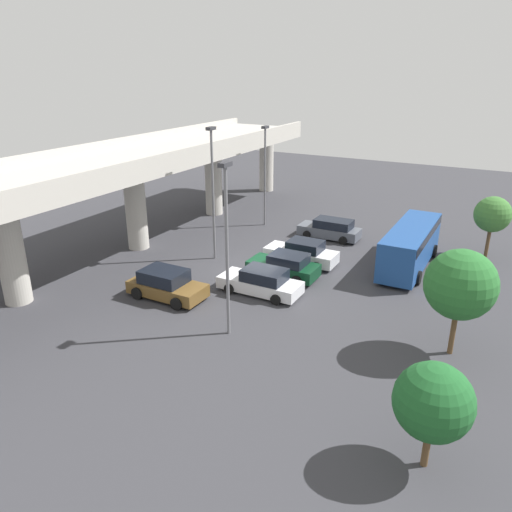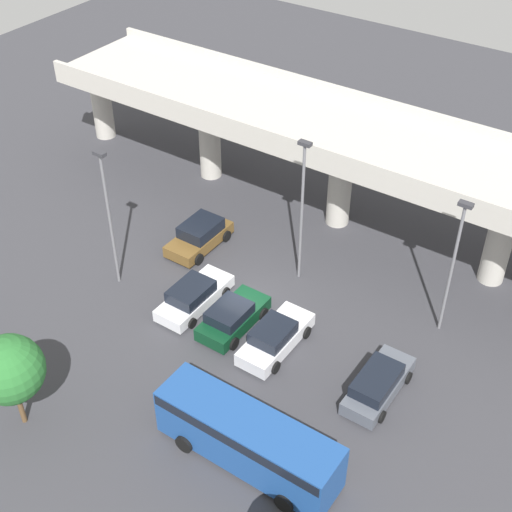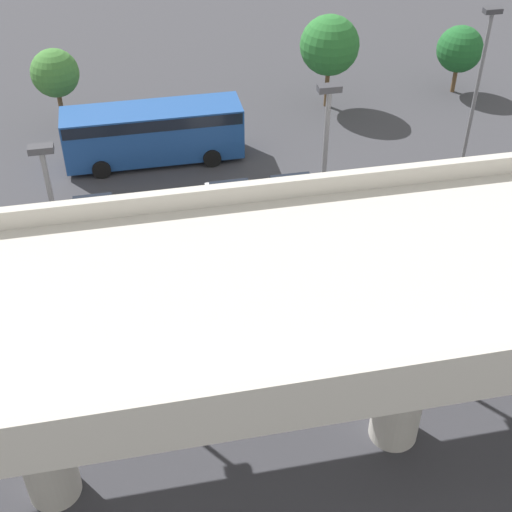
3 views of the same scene
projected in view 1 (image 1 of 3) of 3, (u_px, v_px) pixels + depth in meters
ground_plane at (260, 273)px, 31.72m from camera, size 85.93×85.93×0.00m
highway_overpass at (132, 170)px, 34.09m from camera, size 41.56×7.45×7.24m
parked_car_0 at (166, 285)px, 28.14m from camera, size 2.25×4.44×1.64m
parked_car_1 at (261, 282)px, 28.69m from camera, size 2.13×4.84×1.51m
parked_car_2 at (285, 266)px, 30.84m from camera, size 2.17×4.35×1.56m
parked_car_3 at (302, 253)px, 33.04m from camera, size 2.09×4.78×1.60m
parked_car_4 at (330, 229)px, 37.80m from camera, size 2.01×4.63×1.52m
shuttle_bus at (411, 243)px, 32.14m from camera, size 8.41×2.57×2.71m
lamp_post_near_aisle at (227, 239)px, 22.85m from camera, size 0.70×0.35×8.44m
lamp_post_mid_lot at (265, 169)px, 39.58m from camera, size 0.70×0.35×7.98m
lamp_post_by_overpass at (213, 185)px, 32.31m from camera, size 0.70×0.35×8.78m
tree_front_left at (433, 402)px, 15.61m from camera, size 2.55×2.55×3.79m
tree_front_centre at (461, 285)px, 21.68m from camera, size 3.14×3.14×5.02m
tree_front_right at (493, 215)px, 33.34m from camera, size 2.41×2.41×4.24m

